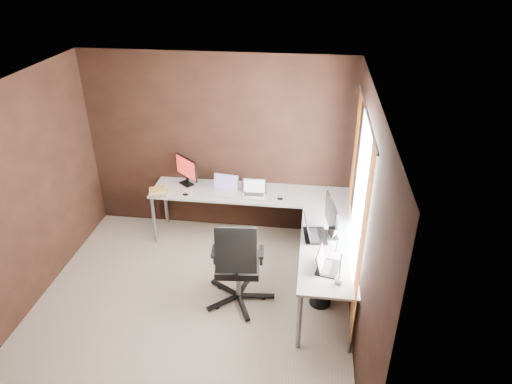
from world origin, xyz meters
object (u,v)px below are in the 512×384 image
laptop_white (225,189)px  desk_lamp (335,250)px  laptop_silver (254,192)px  laptop_black_big (312,232)px  drawer_pedestal (319,239)px  office_chair (238,278)px  book_stack (158,191)px  monitor_left (186,169)px  monitor_right (331,217)px  laptop_black_small (325,264)px  wastebasket (320,293)px

laptop_white → desk_lamp: desk_lamp is taller
laptop_silver → laptop_black_big: size_ratio=0.85×
drawer_pedestal → office_chair: office_chair is taller
laptop_silver → book_stack: (-1.27, -0.13, -0.01)m
monitor_left → monitor_right: bearing=12.7°
laptop_silver → desk_lamp: (0.99, -1.59, 0.30)m
drawer_pedestal → laptop_white: laptop_white is taller
laptop_silver → laptop_black_small: size_ratio=0.94×
laptop_silver → wastebasket: (0.92, -1.15, -0.64)m
laptop_white → book_stack: bearing=-161.2°
drawer_pedestal → laptop_black_big: size_ratio=1.56×
book_stack → desk_lamp: 2.72m
monitor_right → laptop_silver: (-0.98, 0.83, -0.20)m
drawer_pedestal → laptop_white: bearing=166.5°
laptop_white → desk_lamp: bearing=-41.0°
monitor_right → laptop_white: bearing=47.0°
monitor_left → desk_lamp: (1.95, -1.80, 0.12)m
drawer_pedestal → desk_lamp: desk_lamp is taller
monitor_right → office_chair: (-1.00, -0.41, -0.65)m
laptop_white → office_chair: (0.38, -1.27, -0.45)m
monitor_right → laptop_black_small: bearing=163.6°
drawer_pedestal → office_chair: (-0.91, -0.96, 0.03)m
monitor_right → laptop_silver: 1.30m
laptop_white → laptop_silver: laptop_white is taller
monitor_left → wastebasket: monitor_left is taller
monitor_right → laptop_black_big: (-0.20, -0.04, -0.20)m
book_stack → office_chair: office_chair is taller
monitor_right → book_stack: 2.37m
laptop_black_big → desk_lamp: bearing=-171.0°
laptop_black_small → office_chair: bearing=89.4°
monitor_right → book_stack: size_ratio=1.97×
drawer_pedestal → wastebasket: size_ratio=2.12×
monitor_right → laptop_white: 1.64m
office_chair → wastebasket: office_chair is taller
drawer_pedestal → desk_lamp: bearing=-85.4°
laptop_black_big → wastebasket: bearing=-161.0°
laptop_white → wastebasket: (1.32, -1.18, -0.64)m
drawer_pedestal → laptop_silver: 1.05m
laptop_silver → laptop_black_big: bearing=-50.4°
monitor_left → laptop_white: 0.61m
laptop_silver → drawer_pedestal: bearing=-19.7°
laptop_black_small → laptop_black_big: bearing=25.9°
monitor_right → laptop_silver: monitor_right is taller
laptop_black_small → wastebasket: 0.70m
monitor_left → laptop_black_small: bearing=-0.3°
office_chair → laptop_silver: bearing=83.6°
laptop_white → laptop_black_big: laptop_black_big is taller
drawer_pedestal → laptop_black_small: (0.04, -1.16, 0.48)m
laptop_silver → monitor_left: bearing=165.6°
office_chair → monitor_right: bearing=16.5°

